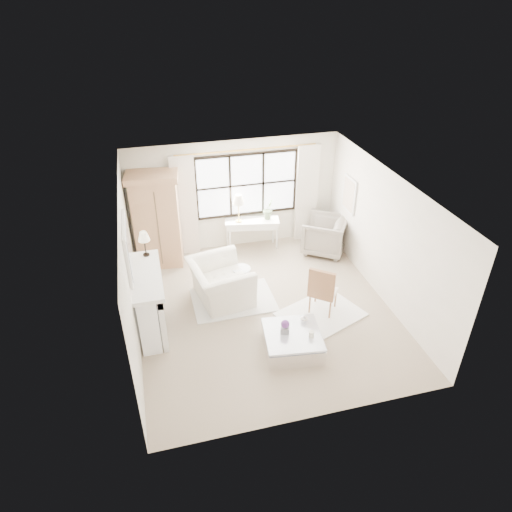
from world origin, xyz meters
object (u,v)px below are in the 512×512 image
(coffee_table, at_px, (292,342))
(club_armchair, at_px, (220,282))
(armoire, at_px, (157,220))
(console_table, at_px, (252,234))

(coffee_table, bearing_deg, club_armchair, 124.98)
(club_armchair, xyz_separation_m, coffee_table, (0.96, -1.84, -0.24))
(armoire, distance_m, console_table, 2.35)
(club_armchair, relative_size, coffee_table, 1.16)
(armoire, bearing_deg, console_table, 9.64)
(armoire, relative_size, console_table, 1.64)
(console_table, distance_m, club_armchair, 2.16)
(club_armchair, distance_m, coffee_table, 2.09)
(console_table, xyz_separation_m, club_armchair, (-1.14, -1.84, 0.02))
(club_armchair, bearing_deg, armoire, 22.50)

